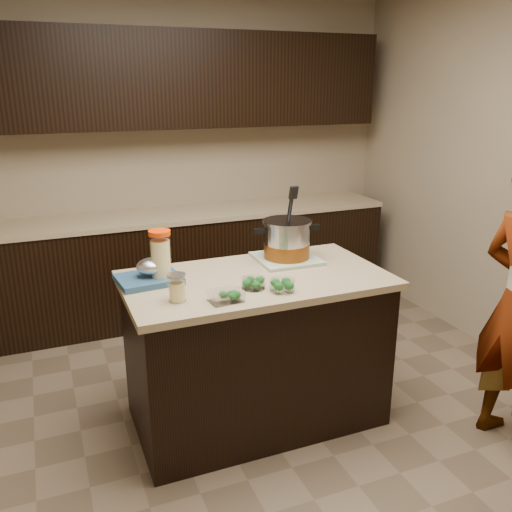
% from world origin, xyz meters
% --- Properties ---
extents(ground_plane, '(4.00, 4.00, 0.00)m').
position_xyz_m(ground_plane, '(0.00, 0.00, 0.00)').
color(ground_plane, brown).
rests_on(ground_plane, ground).
extents(room_shell, '(4.04, 4.04, 2.72)m').
position_xyz_m(room_shell, '(0.00, 0.00, 1.71)').
color(room_shell, tan).
rests_on(room_shell, ground).
extents(back_cabinets, '(3.60, 0.63, 2.33)m').
position_xyz_m(back_cabinets, '(0.00, 1.74, 0.94)').
color(back_cabinets, black).
rests_on(back_cabinets, ground).
extents(island, '(1.46, 0.81, 0.90)m').
position_xyz_m(island, '(0.00, 0.00, 0.45)').
color(island, black).
rests_on(island, ground).
extents(dish_towel, '(0.37, 0.37, 0.02)m').
position_xyz_m(dish_towel, '(0.28, 0.20, 0.91)').
color(dish_towel, '#678C5E').
rests_on(dish_towel, island).
extents(stock_pot, '(0.41, 0.32, 0.42)m').
position_xyz_m(stock_pot, '(0.28, 0.20, 1.02)').
color(stock_pot, '#B7B7BC').
rests_on(stock_pot, dish_towel).
extents(lemonade_pitcher, '(0.14, 0.14, 0.28)m').
position_xyz_m(lemonade_pitcher, '(-0.50, 0.11, 1.03)').
color(lemonade_pitcher, '#EBDB90').
rests_on(lemonade_pitcher, island).
extents(mason_jar, '(0.10, 0.10, 0.15)m').
position_xyz_m(mason_jar, '(-0.49, -0.18, 0.97)').
color(mason_jar, '#EBDB90').
rests_on(mason_jar, island).
extents(broccoli_tub_left, '(0.15, 0.15, 0.06)m').
position_xyz_m(broccoli_tub_left, '(-0.08, -0.16, 0.93)').
color(broccoli_tub_left, silver).
rests_on(broccoli_tub_left, island).
extents(broccoli_tub_right, '(0.17, 0.17, 0.06)m').
position_xyz_m(broccoli_tub_right, '(0.04, -0.25, 0.93)').
color(broccoli_tub_right, silver).
rests_on(broccoli_tub_right, island).
extents(broccoli_tub_rect, '(0.17, 0.13, 0.06)m').
position_xyz_m(broccoli_tub_rect, '(-0.27, -0.27, 0.93)').
color(broccoli_tub_rect, silver).
rests_on(broccoli_tub_rect, island).
extents(blue_tray, '(0.35, 0.29, 0.12)m').
position_xyz_m(blue_tray, '(-0.56, 0.14, 0.94)').
color(blue_tray, navy).
rests_on(blue_tray, island).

